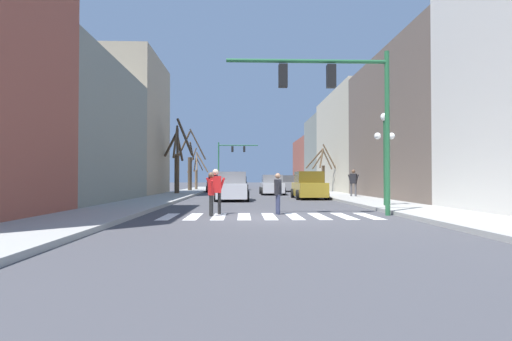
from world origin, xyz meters
TOP-DOWN VIEW (x-y plane):
  - ground_plane at (0.00, 0.00)m, footprint 240.00×240.00m
  - sidewalk_left at (-6.11, 0.00)m, footprint 2.95×90.00m
  - sidewalk_right at (6.11, 0.00)m, footprint 2.95×90.00m
  - building_row_left at (-10.58, 7.98)m, footprint 6.00×28.71m
  - building_row_right at (10.58, 21.28)m, footprint 6.00×59.71m
  - crosswalk_stripes at (-0.00, 0.54)m, footprint 7.65×2.60m
  - traffic_signal_near at (2.67, 0.74)m, footprint 6.03×0.28m
  - traffic_signal_far at (-2.82, 43.28)m, footprint 5.72×0.28m
  - street_lamp_right_corner at (5.48, 4.06)m, footprint 0.95×0.36m
  - car_at_intersection at (1.53, 19.96)m, footprint 2.01×4.63m
  - car_parked_left_near at (-1.59, 10.77)m, footprint 2.05×4.13m
  - car_parked_left_far at (-1.37, 33.97)m, footprint 2.14×4.21m
  - car_parked_left_mid at (-3.49, 26.84)m, footprint 2.04×4.77m
  - car_parked_right_far at (3.53, 27.94)m, footprint 1.96×4.23m
  - car_driving_toward_lane at (3.48, 12.79)m, footprint 2.06×4.36m
  - pedestrian_waiting_at_curb at (-1.98, 1.43)m, footprint 0.74×0.31m
  - pedestrian_crossing_street at (-2.10, 0.77)m, footprint 0.27×0.69m
  - pedestrian_near_right_corner at (0.38, 1.35)m, footprint 0.25×0.67m
  - pedestrian_on_left_sidewalk at (6.58, 13.12)m, footprint 0.69×0.53m
  - street_tree_left_far at (-6.41, 27.79)m, footprint 3.03×1.84m
  - street_tree_right_mid at (6.39, 22.64)m, footprint 2.75×1.36m
  - street_tree_left_near at (-6.11, 31.11)m, footprint 2.45×2.40m
  - street_tree_left_mid at (-6.25, 18.87)m, footprint 2.84×4.43m

SIDE VIEW (x-z plane):
  - ground_plane at x=0.00m, z-range 0.00..0.00m
  - crosswalk_stripes at x=0.00m, z-range 0.00..0.01m
  - sidewalk_left at x=-6.11m, z-range 0.00..0.15m
  - sidewalk_right at x=6.11m, z-range 0.00..0.15m
  - car_parked_left_far at x=-1.37m, z-range -0.05..1.55m
  - car_at_intersection at x=1.53m, z-range -0.06..1.61m
  - car_parked_right_far at x=3.53m, z-range -0.06..1.62m
  - car_parked_left_mid at x=-3.49m, z-range -0.06..1.64m
  - car_parked_left_near at x=-1.59m, z-range -0.07..1.70m
  - car_driving_toward_lane at x=3.48m, z-range -0.07..1.75m
  - pedestrian_near_right_corner at x=0.38m, z-range 0.14..1.71m
  - pedestrian_crossing_street at x=-2.10m, z-range 0.15..1.73m
  - pedestrian_waiting_at_curb at x=-1.98m, z-range 0.16..1.87m
  - pedestrian_on_left_sidewalk at x=6.58m, z-range 0.32..2.13m
  - street_tree_left_near at x=-6.11m, z-range -0.11..4.56m
  - street_tree_right_mid at x=6.39m, z-range 0.06..4.45m
  - street_tree_left_far at x=-6.41m, z-range -0.49..5.89m
  - street_lamp_right_corner at x=5.48m, z-range 1.02..5.21m
  - street_tree_left_mid at x=-6.25m, z-range 0.07..6.24m
  - traffic_signal_near at x=2.67m, z-range 1.34..7.41m
  - traffic_signal_far at x=-2.82m, z-range 1.40..7.91m
  - building_row_right at x=10.58m, z-range -1.50..11.32m
  - building_row_left at x=-10.58m, z-range -0.91..11.29m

